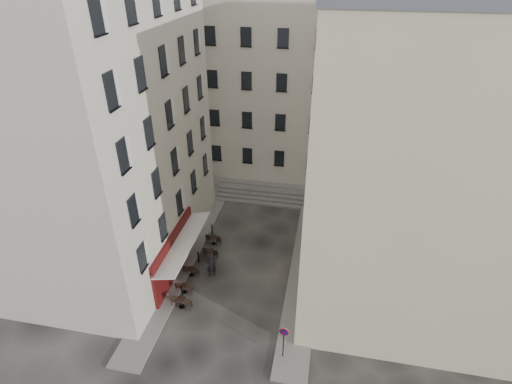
% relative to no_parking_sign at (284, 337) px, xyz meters
% --- Properties ---
extents(ground, '(90.00, 90.00, 0.00)m').
position_rel_no_parking_sign_xyz_m(ground, '(-3.97, 4.41, -1.70)').
color(ground, black).
rests_on(ground, ground).
extents(sidewalk_left, '(2.00, 22.00, 0.12)m').
position_rel_no_parking_sign_xyz_m(sidewalk_left, '(-8.47, 8.41, -1.64)').
color(sidewalk_left, slate).
rests_on(sidewalk_left, ground).
extents(sidewalk_right, '(2.00, 18.00, 0.12)m').
position_rel_no_parking_sign_xyz_m(sidewalk_right, '(0.53, 7.41, -1.64)').
color(sidewalk_right, slate).
rests_on(sidewalk_right, ground).
extents(building_left, '(12.20, 16.20, 20.60)m').
position_rel_no_parking_sign_xyz_m(building_left, '(-14.47, 7.41, 8.61)').
color(building_left, beige).
rests_on(building_left, ground).
extents(building_right, '(12.20, 14.20, 18.60)m').
position_rel_no_parking_sign_xyz_m(building_right, '(6.53, 7.91, 7.61)').
color(building_right, beige).
rests_on(building_right, ground).
extents(building_back, '(18.20, 10.20, 18.60)m').
position_rel_no_parking_sign_xyz_m(building_back, '(-4.97, 23.41, 7.61)').
color(building_back, beige).
rests_on(building_back, ground).
extents(cafe_storefront, '(1.74, 7.30, 3.50)m').
position_rel_no_parking_sign_xyz_m(cafe_storefront, '(-8.29, 5.41, 0.18)').
color(cafe_storefront, '#430D09').
rests_on(cafe_storefront, ground).
extents(stone_steps, '(9.00, 3.15, 0.80)m').
position_rel_no_parking_sign_xyz_m(stone_steps, '(-3.97, 16.98, -1.30)').
color(stone_steps, '#595654').
rests_on(stone_steps, ground).
extents(bollard_near, '(0.12, 0.12, 0.98)m').
position_rel_no_parking_sign_xyz_m(bollard_near, '(-7.22, 3.41, -1.17)').
color(bollard_near, black).
rests_on(bollard_near, ground).
extents(bollard_mid, '(0.12, 0.12, 0.98)m').
position_rel_no_parking_sign_xyz_m(bollard_mid, '(-7.22, 6.91, -1.17)').
color(bollard_mid, black).
rests_on(bollard_mid, ground).
extents(bollard_far, '(0.12, 0.12, 0.98)m').
position_rel_no_parking_sign_xyz_m(bollard_far, '(-7.22, 10.41, -1.17)').
color(bollard_far, black).
rests_on(bollard_far, ground).
extents(no_parking_sign, '(0.55, 0.11, 2.39)m').
position_rel_no_parking_sign_xyz_m(no_parking_sign, '(0.00, 0.00, 0.00)').
color(no_parking_sign, black).
rests_on(no_parking_sign, ground).
extents(bistro_table_a, '(1.36, 0.64, 0.96)m').
position_rel_no_parking_sign_xyz_m(bistro_table_a, '(-6.91, 2.49, -1.21)').
color(bistro_table_a, black).
rests_on(bistro_table_a, ground).
extents(bistro_table_b, '(1.16, 0.54, 0.81)m').
position_rel_no_parking_sign_xyz_m(bistro_table_b, '(-7.19, 3.78, -1.28)').
color(bistro_table_b, black).
rests_on(bistro_table_b, ground).
extents(bistro_table_c, '(1.17, 0.55, 0.82)m').
position_rel_no_parking_sign_xyz_m(bistro_table_c, '(-7.29, 5.47, -1.28)').
color(bistro_table_c, black).
rests_on(bistro_table_c, ground).
extents(bistro_table_d, '(1.18, 0.55, 0.83)m').
position_rel_no_parking_sign_xyz_m(bistro_table_d, '(-6.51, 7.64, -1.27)').
color(bistro_table_d, black).
rests_on(bistro_table_d, ground).
extents(bistro_table_e, '(1.23, 0.58, 0.87)m').
position_rel_no_parking_sign_xyz_m(bistro_table_e, '(-6.75, 9.25, -1.25)').
color(bistro_table_e, black).
rests_on(bistro_table_e, ground).
extents(pedestrian, '(0.80, 0.69, 1.84)m').
position_rel_no_parking_sign_xyz_m(pedestrian, '(-5.87, 5.75, -0.78)').
color(pedestrian, black).
rests_on(pedestrian, ground).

